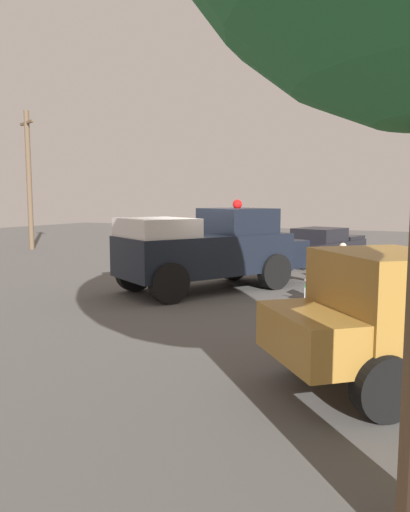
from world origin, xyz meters
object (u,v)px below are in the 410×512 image
at_px(classic_hot_rod, 323,245).
at_px(lawn_chair_by_car, 321,281).
at_px(lawn_chair_near_truck, 344,266).
at_px(vintage_fire_truck, 212,248).
at_px(utility_pole, 29,178).
at_px(lawn_chair_spare, 295,241).
at_px(spectator_seated, 340,262).

bearing_deg(classic_hot_rod, lawn_chair_by_car, 103.65).
xyz_separation_m(classic_hot_rod, lawn_chair_near_truck, (-1.75, 4.53, -0.16)).
xyz_separation_m(lawn_chair_near_truck, lawn_chair_by_car, (-0.10, 3.06, 0.00)).
bearing_deg(vintage_fire_truck, utility_pole, -23.30).
height_order(classic_hot_rod, lawn_chair_spare, classic_hot_rod).
xyz_separation_m(lawn_chair_near_truck, spectator_seated, (0.08, 0.10, 0.11)).
bearing_deg(lawn_chair_by_car, spectator_seated, -86.51).
distance_m(spectator_seated, utility_pole, 17.20).
distance_m(lawn_chair_spare, spectator_seated, 8.74).
relative_size(lawn_chair_near_truck, spectator_seated, 0.79).
distance_m(vintage_fire_truck, lawn_chair_by_car, 3.43).
height_order(lawn_chair_spare, utility_pole, utility_pole).
height_order(lawn_chair_spare, spectator_seated, spectator_seated).
bearing_deg(vintage_fire_truck, lawn_chair_spare, -86.29).
bearing_deg(spectator_seated, vintage_fire_truck, 37.19).
relative_size(vintage_fire_truck, lawn_chair_by_car, 6.14).
xyz_separation_m(vintage_fire_truck, classic_hot_rod, (-1.49, -7.02, -0.45)).
height_order(classic_hot_rod, utility_pole, utility_pole).
bearing_deg(spectator_seated, lawn_chair_near_truck, -130.10).
relative_size(lawn_chair_by_car, spectator_seated, 0.79).
bearing_deg(lawn_chair_spare, spectator_seated, 115.84).
distance_m(lawn_chair_near_truck, lawn_chair_spare, 8.69).
bearing_deg(spectator_seated, utility_pole, -11.59).
relative_size(lawn_chair_by_car, lawn_chair_spare, 1.00).
bearing_deg(vintage_fire_truck, classic_hot_rod, -101.96).
relative_size(classic_hot_rod, spectator_seated, 3.62).
xyz_separation_m(classic_hot_rod, lawn_chair_spare, (2.15, -3.24, -0.16)).
bearing_deg(classic_hot_rod, vintage_fire_truck, 78.04).
distance_m(vintage_fire_truck, classic_hot_rod, 7.19).
distance_m(classic_hot_rod, lawn_chair_near_truck, 4.85).
xyz_separation_m(lawn_chair_near_truck, utility_pole, (16.68, -3.30, 3.07)).
height_order(lawn_chair_by_car, utility_pole, utility_pole).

